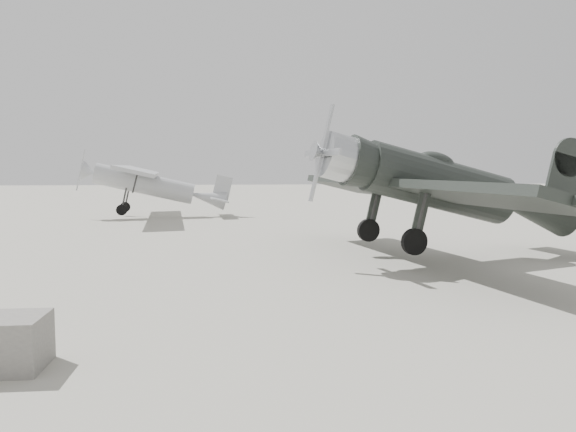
# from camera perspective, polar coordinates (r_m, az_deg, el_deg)

# --- Properties ---
(ground) EXTENTS (160.00, 160.00, 0.00)m
(ground) POSITION_cam_1_polar(r_m,az_deg,el_deg) (17.40, 0.84, -5.03)
(ground) COLOR #A29D8F
(ground) RESTS_ON ground
(lowwing_monoplane) EXTENTS (10.01, 13.90, 4.46)m
(lowwing_monoplane) POSITION_cam_1_polar(r_m,az_deg,el_deg) (18.90, 16.08, 2.77)
(lowwing_monoplane) COLOR black
(lowwing_monoplane) RESTS_ON ground
(highwing_monoplane) EXTENTS (8.88, 12.50, 3.54)m
(highwing_monoplane) POSITION_cam_1_polar(r_m,az_deg,el_deg) (34.81, -13.78, 3.51)
(highwing_monoplane) COLOR #A6A8AB
(highwing_monoplane) RESTS_ON ground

